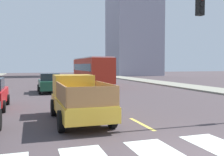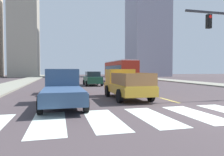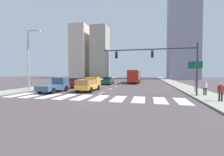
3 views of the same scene
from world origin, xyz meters
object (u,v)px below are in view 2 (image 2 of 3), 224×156
(city_bus, at_px, (120,70))
(sedan_far, at_px, (60,83))
(pickup_stakebed, at_px, (125,84))
(sedan_near_left, at_px, (92,78))
(pickup_dark, at_px, (63,88))

(city_bus, xyz_separation_m, sedan_far, (-9.27, -14.29, -1.09))
(pickup_stakebed, distance_m, sedan_near_left, 12.02)
(city_bus, bearing_deg, sedan_far, -122.32)
(city_bus, bearing_deg, sedan_near_left, -129.37)
(pickup_dark, distance_m, city_bus, 22.51)
(sedan_near_left, bearing_deg, pickup_dark, -105.06)
(pickup_stakebed, xyz_separation_m, city_bus, (5.01, 18.41, 1.02))
(pickup_stakebed, height_order, sedan_far, pickup_stakebed)
(pickup_stakebed, xyz_separation_m, sedan_near_left, (-0.36, 12.02, -0.08))
(sedan_near_left, bearing_deg, pickup_stakebed, -88.27)
(city_bus, height_order, sedan_near_left, city_bus)
(pickup_stakebed, bearing_deg, sedan_far, 138.42)
(sedan_far, bearing_deg, city_bus, 59.05)
(pickup_dark, height_order, sedan_near_left, pickup_dark)
(city_bus, bearing_deg, pickup_dark, -113.44)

